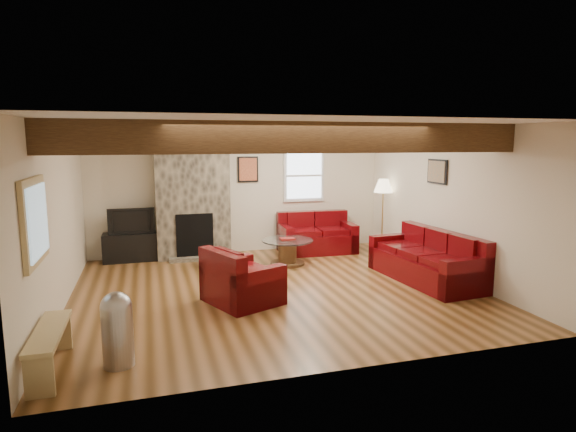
% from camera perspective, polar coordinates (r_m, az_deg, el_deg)
% --- Properties ---
extents(room, '(8.00, 8.00, 8.00)m').
position_cam_1_polar(room, '(7.24, -1.53, 0.78)').
color(room, brown).
rests_on(room, ground).
extents(floor, '(6.00, 6.00, 0.00)m').
position_cam_1_polar(floor, '(7.52, -1.49, -8.70)').
color(floor, brown).
rests_on(floor, ground).
extents(oak_beam, '(6.00, 0.36, 0.38)m').
position_cam_1_polar(oak_beam, '(5.97, 1.55, 9.27)').
color(oak_beam, '#321C0F').
rests_on(oak_beam, room).
extents(chimney_breast, '(1.40, 0.67, 2.50)m').
position_cam_1_polar(chimney_breast, '(9.51, -11.26, 2.37)').
color(chimney_breast, '#37332B').
rests_on(chimney_breast, floor).
extents(back_window, '(0.90, 0.08, 1.10)m').
position_cam_1_polar(back_window, '(10.18, 1.91, 4.81)').
color(back_window, silver).
rests_on(back_window, room).
extents(hatch_window, '(0.08, 1.00, 0.90)m').
position_cam_1_polar(hatch_window, '(5.60, -27.77, -0.55)').
color(hatch_window, tan).
rests_on(hatch_window, room).
extents(ceiling_dome, '(0.40, 0.40, 0.18)m').
position_cam_1_polar(ceiling_dome, '(8.29, 2.92, 10.05)').
color(ceiling_dome, white).
rests_on(ceiling_dome, room).
extents(artwork_back, '(0.42, 0.06, 0.52)m').
position_cam_1_polar(artwork_back, '(9.86, -4.76, 5.53)').
color(artwork_back, black).
rests_on(artwork_back, room).
extents(artwork_right, '(0.06, 0.55, 0.42)m').
position_cam_1_polar(artwork_right, '(8.69, 17.22, 5.06)').
color(artwork_right, black).
rests_on(artwork_right, room).
extents(sofa_three, '(1.06, 2.17, 0.81)m').
position_cam_1_polar(sofa_three, '(8.19, 15.97, -4.61)').
color(sofa_three, '#420407').
rests_on(sofa_three, floor).
extents(loveseat, '(1.55, 0.94, 0.81)m').
position_cam_1_polar(loveseat, '(9.92, 3.45, -1.99)').
color(loveseat, '#420407').
rests_on(loveseat, floor).
extents(armchair_red, '(1.16, 1.22, 0.78)m').
position_cam_1_polar(armchair_red, '(6.87, -5.41, -7.02)').
color(armchair_red, '#420407').
rests_on(armchair_red, floor).
extents(coffee_table, '(0.95, 0.95, 0.50)m').
position_cam_1_polar(coffee_table, '(8.94, -0.07, -4.29)').
color(coffee_table, '#452616').
rests_on(coffee_table, floor).
extents(tv_cabinet, '(1.08, 0.43, 0.54)m').
position_cam_1_polar(tv_cabinet, '(9.67, -17.92, -3.50)').
color(tv_cabinet, black).
rests_on(tv_cabinet, floor).
extents(television, '(0.85, 0.11, 0.49)m').
position_cam_1_polar(television, '(9.58, -18.07, -0.50)').
color(television, black).
rests_on(television, tv_cabinet).
extents(floor_lamp, '(0.39, 0.39, 1.50)m').
position_cam_1_polar(floor_lamp, '(10.04, 11.22, 3.07)').
color(floor_lamp, tan).
rests_on(floor_lamp, floor).
extents(pine_bench, '(0.27, 1.15, 0.43)m').
position_cam_1_polar(pine_bench, '(5.47, -26.37, -14.11)').
color(pine_bench, tan).
rests_on(pine_bench, floor).
extents(pedal_bin, '(0.38, 0.38, 0.78)m').
position_cam_1_polar(pedal_bin, '(5.28, -19.57, -12.52)').
color(pedal_bin, '#A0A1A5').
rests_on(pedal_bin, floor).
extents(coal_bucket, '(0.30, 0.30, 0.28)m').
position_cam_1_polar(coal_bucket, '(8.95, -9.47, -5.00)').
color(coal_bucket, slate).
rests_on(coal_bucket, floor).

